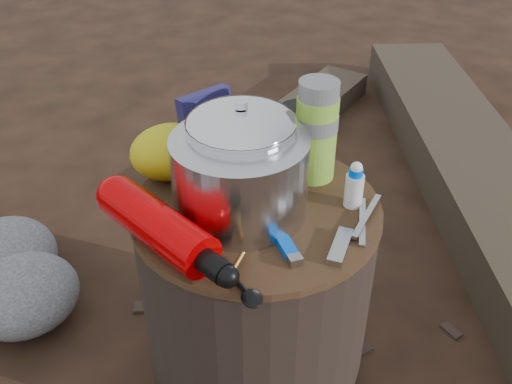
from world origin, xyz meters
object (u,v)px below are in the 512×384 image
object	(u,v)px
stump	(256,289)
camping_pot	(242,155)
thermos	(316,131)
travel_mug	(299,133)
log_main	(473,171)
fuel_bottle	(158,225)

from	to	relation	value
stump	camping_pot	xyz separation A→B (m)	(-0.02, 0.03, 0.32)
camping_pot	thermos	xyz separation A→B (m)	(0.17, 0.04, 0.00)
stump	travel_mug	world-z (taller)	travel_mug
log_main	travel_mug	xyz separation A→B (m)	(-0.75, -0.31, 0.43)
camping_pot	travel_mug	xyz separation A→B (m)	(0.16, 0.12, -0.04)
fuel_bottle	thermos	bearing A→B (deg)	-7.39
stump	fuel_bottle	xyz separation A→B (m)	(-0.20, -0.06, 0.26)
stump	log_main	bearing A→B (deg)	27.11
camping_pot	thermos	bearing A→B (deg)	12.89
thermos	fuel_bottle	bearing A→B (deg)	-159.99
log_main	camping_pot	distance (m)	1.11
camping_pot	thermos	size ratio (longest dim) A/B	0.96
fuel_bottle	stump	bearing A→B (deg)	-11.03
fuel_bottle	travel_mug	world-z (taller)	travel_mug
log_main	thermos	world-z (taller)	thermos
log_main	travel_mug	distance (m)	0.92
stump	thermos	world-z (taller)	thermos
camping_pot	thermos	world-z (taller)	thermos
fuel_bottle	thermos	size ratio (longest dim) A/B	1.57
travel_mug	log_main	bearing A→B (deg)	22.44
fuel_bottle	travel_mug	size ratio (longest dim) A/B	2.76
stump	travel_mug	size ratio (longest dim) A/B	4.06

